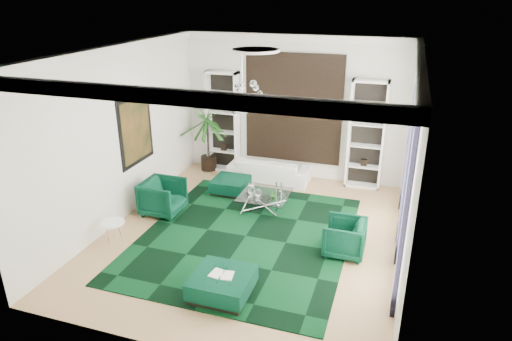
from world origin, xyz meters
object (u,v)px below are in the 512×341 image
(sofa, at_px, (269,170))
(coffee_table, at_px, (265,202))
(ottoman_front, at_px, (222,285))
(armchair_left, at_px, (163,197))
(palm, at_px, (207,129))
(armchair_right, at_px, (344,237))
(side_table, at_px, (114,233))
(ottoman_side, at_px, (230,185))

(sofa, relative_size, coffee_table, 1.93)
(sofa, distance_m, ottoman_front, 5.03)
(armchair_left, bearing_deg, sofa, -34.45)
(sofa, distance_m, palm, 2.10)
(armchair_right, height_order, coffee_table, armchair_right)
(side_table, bearing_deg, sofa, 63.06)
(coffee_table, distance_m, ottoman_side, 1.28)
(ottoman_side, relative_size, side_table, 1.80)
(armchair_right, xyz_separation_m, coffee_table, (-2.04, 1.37, -0.17))
(armchair_left, distance_m, side_table, 1.54)
(sofa, relative_size, ottoman_front, 2.21)
(side_table, bearing_deg, ottoman_front, -18.06)
(coffee_table, distance_m, palm, 3.15)
(armchair_left, distance_m, ottoman_side, 1.89)
(side_table, bearing_deg, armchair_left, 78.62)
(ottoman_side, bearing_deg, side_table, -113.96)
(armchair_left, height_order, palm, palm)
(armchair_left, height_order, armchair_right, armchair_left)
(ottoman_front, bearing_deg, armchair_right, 47.63)
(armchair_right, bearing_deg, side_table, -76.88)
(armchair_right, relative_size, ottoman_front, 0.81)
(armchair_right, bearing_deg, ottoman_side, -122.44)
(sofa, height_order, ottoman_front, sofa)
(armchair_left, distance_m, armchair_right, 4.23)
(armchair_left, bearing_deg, ottoman_front, -134.52)
(sofa, relative_size, palm, 0.90)
(palm, bearing_deg, coffee_table, -40.20)
(coffee_table, xyz_separation_m, ottoman_front, (0.27, -3.31, 0.00))
(armchair_left, relative_size, armchair_right, 1.12)
(coffee_table, height_order, ottoman_side, coffee_table)
(coffee_table, xyz_separation_m, side_table, (-2.46, -2.42, 0.04))
(armchair_right, xyz_separation_m, ottoman_front, (-1.77, -1.94, -0.16))
(coffee_table, distance_m, ottoman_front, 3.33)
(armchair_right, xyz_separation_m, palm, (-4.32, 3.30, 0.84))
(sofa, xyz_separation_m, coffee_table, (0.39, -1.67, -0.12))
(side_table, bearing_deg, coffee_table, 44.50)
(ottoman_side, height_order, palm, palm)
(ottoman_side, xyz_separation_m, side_table, (-1.36, -3.05, 0.04))
(armchair_left, bearing_deg, side_table, 168.62)
(armchair_left, height_order, coffee_table, armchair_left)
(sofa, relative_size, side_table, 4.57)
(armchair_left, xyz_separation_m, side_table, (-0.30, -1.50, -0.18))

